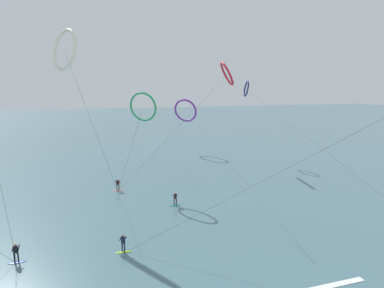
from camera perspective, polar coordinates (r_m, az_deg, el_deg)
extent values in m
cube|color=#476B75|center=(115.74, -12.13, 3.06)|extent=(400.00, 200.00, 0.08)
ellipsoid|color=#8CC62D|center=(29.69, -12.24, -18.50)|extent=(1.40, 0.40, 0.06)
cylinder|color=#191E38|center=(29.40, -12.07, -17.84)|extent=(0.12, 0.12, 0.80)
cylinder|color=#191E38|center=(29.58, -12.48, -17.68)|extent=(0.12, 0.12, 0.80)
cube|color=#191E38|center=(29.17, -12.33, -16.53)|extent=(0.36, 0.37, 0.62)
sphere|color=tan|center=(28.98, -12.36, -15.79)|extent=(0.22, 0.22, 0.22)
cylinder|color=#191E38|center=(29.11, -12.03, -16.46)|extent=(0.44, 0.40, 0.39)
cylinder|color=#191E38|center=(29.39, -12.67, -16.22)|extent=(0.44, 0.40, 0.39)
ellipsoid|color=#EA7260|center=(45.37, -13.20, -8.18)|extent=(1.40, 0.40, 0.06)
cylinder|color=black|center=(45.22, -13.04, -7.66)|extent=(0.12, 0.12, 0.80)
cylinder|color=black|center=(45.25, -13.40, -7.66)|extent=(0.12, 0.12, 0.80)
cube|color=black|center=(45.02, -13.26, -6.80)|extent=(0.35, 0.25, 0.62)
sphere|color=tan|center=(44.90, -13.28, -6.29)|extent=(0.22, 0.22, 0.22)
cylinder|color=black|center=(45.10, -12.99, -6.69)|extent=(0.17, 0.51, 0.39)
cylinder|color=black|center=(45.15, -13.55, -6.70)|extent=(0.17, 0.51, 0.39)
ellipsoid|color=teal|center=(39.07, -3.03, -10.98)|extent=(1.40, 0.40, 0.06)
cylinder|color=black|center=(38.91, -3.24, -10.40)|extent=(0.12, 0.12, 0.80)
cylinder|color=black|center=(38.93, -2.82, -10.39)|extent=(0.12, 0.12, 0.80)
cube|color=black|center=(38.67, -3.04, -9.41)|extent=(0.35, 0.25, 0.62)
sphere|color=tan|center=(38.53, -3.05, -8.82)|extent=(0.22, 0.22, 0.22)
cylinder|color=black|center=(38.75, -3.42, -9.29)|extent=(0.18, 0.51, 0.39)
cylinder|color=black|center=(38.78, -2.76, -9.27)|extent=(0.18, 0.51, 0.39)
ellipsoid|color=#2647B7|center=(31.20, -29.06, -18.14)|extent=(1.40, 0.40, 0.06)
cylinder|color=black|center=(30.97, -28.87, -17.45)|extent=(0.12, 0.12, 0.80)
cylinder|color=black|center=(31.05, -29.39, -17.42)|extent=(0.12, 0.12, 0.80)
cube|color=black|center=(30.70, -29.25, -16.25)|extent=(0.33, 0.22, 0.62)
sphere|color=tan|center=(30.52, -29.32, -15.54)|extent=(0.22, 0.22, 0.22)
cylinder|color=black|center=(30.72, -28.80, -16.09)|extent=(0.13, 0.51, 0.39)
cylinder|color=black|center=(30.85, -29.62, -16.05)|extent=(0.13, 0.51, 0.39)
torus|color=purple|center=(68.94, -1.19, 6.05)|extent=(5.27, 4.73, 5.15)
cylinder|color=#3F3F3F|center=(47.09, 5.33, -1.76)|extent=(1.98, 47.19, 8.94)
cylinder|color=#3F3F3F|center=(26.13, 11.62, -7.09)|extent=(20.92, 8.27, 13.19)
torus|color=#199351|center=(43.95, -8.82, 6.65)|extent=(3.78, 3.14, 4.04)
cylinder|color=#3F3F3F|center=(44.28, -11.04, -1.03)|extent=(3.87, 0.46, 11.44)
torus|color=navy|center=(63.65, 9.77, 9.80)|extent=(1.56, 3.24, 3.14)
cylinder|color=#3F3F3F|center=(48.48, 20.47, 0.84)|extent=(1.87, 38.02, 13.72)
torus|color=red|center=(60.27, 6.32, 12.49)|extent=(3.56, 5.28, 4.48)
cylinder|color=#3F3F3F|center=(51.26, -2.11, 3.51)|extent=(21.21, 12.54, 16.43)
torus|color=silver|center=(41.91, -22.02, 15.50)|extent=(3.96, 4.95, 5.01)
cylinder|color=#3F3F3F|center=(42.60, -17.36, 2.99)|extent=(5.57, 1.50, 18.42)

